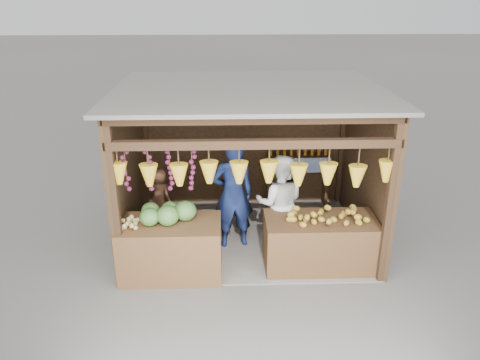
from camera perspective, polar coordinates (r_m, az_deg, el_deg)
The scene contains 12 objects.
ground at distance 8.46m, azimuth 0.99°, elevation -6.86°, with size 80.00×80.00×0.00m, color #514F49.
stall_structure at distance 7.74m, azimuth 0.84°, elevation 3.81°, with size 4.30×3.30×2.66m.
back_shelf at distance 9.36m, azimuth 7.06°, elevation 1.82°, with size 1.25×0.32×1.32m.
counter_left at distance 7.30m, azimuth -8.41°, elevation -8.27°, with size 1.53×0.85×0.87m, color #52331B.
counter_right at distance 7.54m, azimuth 9.69°, elevation -7.53°, with size 1.73×0.85×0.82m, color #4B3119.
stool at distance 8.57m, azimuth -9.45°, elevation -5.65°, with size 0.32×0.32×0.30m, color black.
man_standing at distance 7.76m, azimuth -0.88°, elevation -1.76°, with size 0.70×0.46×1.92m, color #152250.
woman_standing at distance 7.77m, azimuth 4.86°, elevation -2.79°, with size 0.82×0.64×1.68m, color white.
vendor_seated at distance 8.29m, azimuth -9.72°, elevation -1.79°, with size 0.47×0.31×0.97m, color #533221.
melon_pile at distance 7.09m, azimuth -8.84°, elevation -3.83°, with size 1.00×0.50×0.32m, color #124412, non-canonical shape.
tanfruit_pile at distance 7.08m, azimuth -13.34°, elevation -5.07°, with size 0.34×0.40×0.13m, color tan, non-canonical shape.
mango_pile at distance 7.28m, azimuth 10.49°, elevation -4.11°, with size 1.40×0.64×0.22m, color #C66A1A, non-canonical shape.
Camera 1 is at (-0.40, -7.38, 4.12)m, focal length 35.00 mm.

